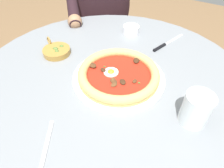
# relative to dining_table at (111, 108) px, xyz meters

# --- Properties ---
(dining_table) EXTENTS (1.00, 1.00, 0.76)m
(dining_table) POSITION_rel_dining_table_xyz_m (0.00, 0.00, 0.00)
(dining_table) COLOR gray
(dining_table) RESTS_ON ground
(pizza_on_plate) EXTENTS (0.32, 0.32, 0.04)m
(pizza_on_plate) POSITION_rel_dining_table_xyz_m (0.03, 0.01, 0.19)
(pizza_on_plate) COLOR white
(pizza_on_plate) RESTS_ON dining_table
(water_glass) EXTENTS (0.08, 0.08, 0.10)m
(water_glass) POSITION_rel_dining_table_xyz_m (0.29, -0.04, 0.21)
(water_glass) COLOR silver
(water_glass) RESTS_ON dining_table
(steak_knife) EXTENTS (0.07, 0.20, 0.01)m
(steak_knife) POSITION_rel_dining_table_xyz_m (0.09, 0.29, 0.17)
(steak_knife) COLOR silver
(steak_knife) RESTS_ON dining_table
(ramekin_capers) EXTENTS (0.07, 0.07, 0.04)m
(ramekin_capers) POSITION_rel_dining_table_xyz_m (-0.08, 0.31, 0.19)
(ramekin_capers) COLOR white
(ramekin_capers) RESTS_ON dining_table
(olive_pan) EXTENTS (0.13, 0.11, 0.05)m
(olive_pan) POSITION_rel_dining_table_xyz_m (-0.26, 0.01, 0.18)
(olive_pan) COLOR olive
(olive_pan) RESTS_ON dining_table
(fork_utensil) EXTENTS (0.10, 0.15, 0.00)m
(fork_utensil) POSITION_rel_dining_table_xyz_m (0.00, -0.32, 0.17)
(fork_utensil) COLOR #BCBCC1
(fork_utensil) RESTS_ON dining_table
(diner_person) EXTENTS (0.44, 0.59, 1.18)m
(diner_person) POSITION_rel_dining_table_xyz_m (-0.43, 0.56, -0.05)
(diner_person) COLOR #282833
(diner_person) RESTS_ON ground
(cafe_chair_diner) EXTENTS (0.56, 0.56, 0.92)m
(cafe_chair_diner) POSITION_rel_dining_table_xyz_m (-0.51, 0.68, -0.04)
(cafe_chair_diner) COLOR beige
(cafe_chair_diner) RESTS_ON ground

